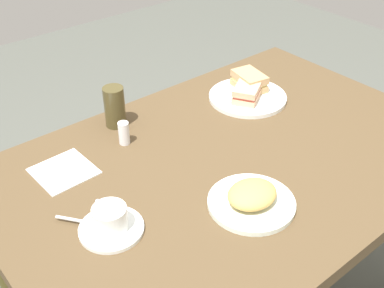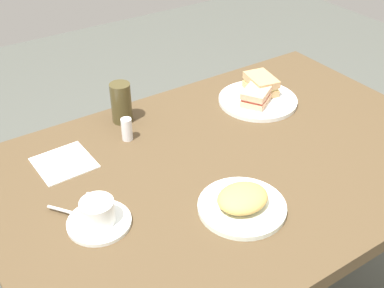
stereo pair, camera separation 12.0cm
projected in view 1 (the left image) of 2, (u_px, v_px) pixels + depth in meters
The scene contains 12 objects.
dining_table at pixel (230, 188), 1.44m from camera, with size 1.33×0.89×0.76m.
sandwich_plate at pixel (248, 97), 1.65m from camera, with size 0.26×0.26×0.01m, color white.
sandwich_front at pixel (247, 92), 1.61m from camera, with size 0.14×0.12×0.05m.
sandwich_back at pixel (249, 81), 1.67m from camera, with size 0.10×0.13×0.06m.
coffee_saucer at pixel (111, 229), 1.14m from camera, with size 0.15×0.15×0.01m, color white.
coffee_cup at pixel (110, 217), 1.12m from camera, with size 0.08×0.11×0.06m.
spoon at pixel (81, 221), 1.15m from camera, with size 0.07×0.09×0.01m.
side_plate at pixel (251, 203), 1.21m from camera, with size 0.22×0.22×0.01m, color white.
side_food_pile at pixel (252, 194), 1.19m from camera, with size 0.13×0.11×0.04m, color tan.
napkin at pixel (64, 171), 1.32m from camera, with size 0.15×0.15×0.00m, color white.
salt_shaker at pixel (124, 133), 1.41m from camera, with size 0.03×0.03×0.07m, color silver.
drinking_glass at pixel (115, 107), 1.48m from camera, with size 0.06×0.06×0.13m, color #483F21.
Camera 1 is at (0.80, 0.78, 1.57)m, focal length 45.49 mm.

